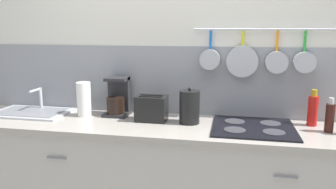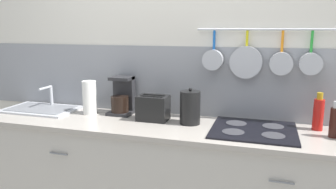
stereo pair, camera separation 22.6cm
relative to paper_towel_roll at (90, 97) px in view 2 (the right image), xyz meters
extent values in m
cube|color=silver|center=(0.71, 0.23, 0.27)|extent=(7.20, 0.06, 2.60)
cube|color=gray|center=(0.71, 0.23, 0.13)|extent=(7.20, 0.07, 0.53)
cylinder|color=#B7BABF|center=(1.37, 0.18, 0.53)|extent=(1.10, 0.02, 0.02)
cylinder|color=#1959B2|center=(0.94, 0.18, 0.45)|extent=(0.02, 0.02, 0.14)
cylinder|color=#B7BABF|center=(0.94, 0.14, 0.31)|extent=(0.15, 0.07, 0.15)
cylinder|color=gold|center=(1.18, 0.18, 0.46)|extent=(0.02, 0.02, 0.11)
cylinder|color=#B7BABF|center=(1.18, 0.16, 0.30)|extent=(0.23, 0.04, 0.23)
cylinder|color=orange|center=(1.41, 0.18, 0.45)|extent=(0.02, 0.02, 0.14)
cylinder|color=#B7BABF|center=(1.41, 0.14, 0.30)|extent=(0.15, 0.07, 0.15)
cylinder|color=green|center=(1.60, 0.18, 0.45)|extent=(0.02, 0.02, 0.14)
cylinder|color=#B7BABF|center=(1.60, 0.14, 0.30)|extent=(0.15, 0.07, 0.15)
cube|color=#B7B2A8|center=(0.71, -0.11, -0.60)|extent=(2.94, 0.55, 0.86)
cylinder|color=slate|center=(-0.03, -0.40, -0.32)|extent=(0.14, 0.01, 0.01)
cylinder|color=slate|center=(1.44, -0.40, -0.32)|extent=(0.14, 0.01, 0.01)
cube|color=#A59E93|center=(0.71, -0.11, -0.15)|extent=(2.98, 0.59, 0.03)
cube|color=#B7BABF|center=(-0.45, -0.02, -0.12)|extent=(0.59, 0.38, 0.01)
cube|color=slate|center=(-0.45, -0.02, -0.11)|extent=(0.50, 0.30, 0.00)
cylinder|color=#B7BABF|center=(-0.45, 0.12, -0.04)|extent=(0.03, 0.03, 0.18)
cylinder|color=#B7BABF|center=(-0.45, 0.05, 0.04)|extent=(0.02, 0.15, 0.02)
cylinder|color=white|center=(0.00, 0.00, 0.00)|extent=(0.11, 0.11, 0.26)
cube|color=#262628|center=(0.24, 0.06, -0.12)|extent=(0.18, 0.19, 0.02)
cube|color=#262628|center=(0.24, 0.12, 0.02)|extent=(0.17, 0.07, 0.29)
cylinder|color=black|center=(0.24, 0.04, -0.05)|extent=(0.14, 0.14, 0.12)
cube|color=#262628|center=(0.24, 0.08, 0.15)|extent=(0.17, 0.14, 0.02)
cube|color=black|center=(0.54, -0.03, -0.04)|extent=(0.22, 0.16, 0.18)
cube|color=black|center=(0.54, -0.06, 0.05)|extent=(0.17, 0.03, 0.00)
cube|color=black|center=(0.54, 0.00, 0.05)|extent=(0.17, 0.03, 0.00)
cube|color=black|center=(0.42, -0.03, 0.00)|extent=(0.02, 0.02, 0.02)
cylinder|color=black|center=(0.82, -0.04, -0.01)|extent=(0.15, 0.15, 0.23)
sphere|color=black|center=(0.82, -0.04, 0.12)|extent=(0.02, 0.02, 0.02)
cube|color=black|center=(1.26, -0.08, -0.13)|extent=(0.55, 0.51, 0.01)
cylinder|color=#38383D|center=(1.14, -0.18, -0.12)|extent=(0.14, 0.14, 0.00)
cylinder|color=#38383D|center=(1.39, -0.18, -0.12)|extent=(0.14, 0.14, 0.00)
cylinder|color=#38383D|center=(1.14, 0.02, -0.12)|extent=(0.14, 0.14, 0.00)
cylinder|color=#38383D|center=(1.39, 0.02, -0.12)|extent=(0.14, 0.14, 0.00)
cylinder|color=red|center=(1.67, 0.07, -0.03)|extent=(0.07, 0.07, 0.21)
cylinder|color=#B28C19|center=(1.67, 0.07, 0.10)|extent=(0.04, 0.04, 0.05)
cylinder|color=#33140F|center=(1.74, -0.07, -0.04)|extent=(0.06, 0.06, 0.19)
cylinder|color=beige|center=(1.74, -0.07, 0.08)|extent=(0.03, 0.03, 0.04)
camera|label=1|loc=(1.11, -2.28, 0.53)|focal=35.00mm
camera|label=2|loc=(1.33, -2.23, 0.53)|focal=35.00mm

